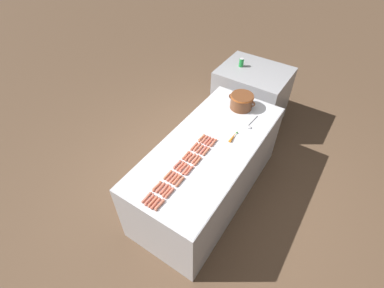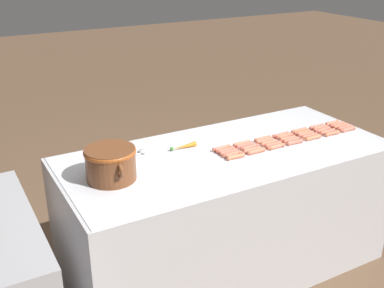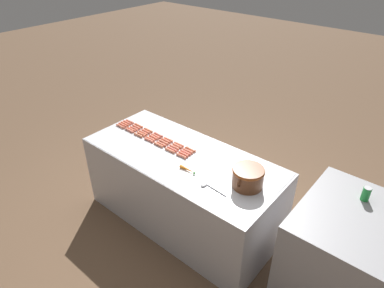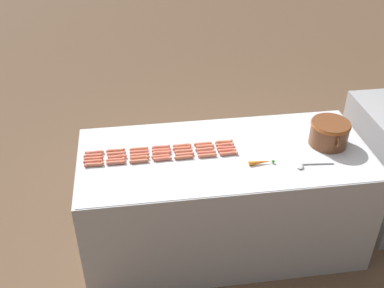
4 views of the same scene
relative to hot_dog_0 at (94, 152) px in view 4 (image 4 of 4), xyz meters
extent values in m
plane|color=brown|center=(0.11, 0.92, -0.88)|extent=(20.00, 20.00, 0.00)
cube|color=#BCBCC1|center=(0.11, 0.92, -0.45)|extent=(0.93, 2.08, 0.86)
cube|color=silver|center=(0.11, 0.92, -0.02)|extent=(0.91, 2.04, 0.00)
cylinder|color=#CE6D55|center=(0.00, 0.00, 0.00)|extent=(0.03, 0.11, 0.03)
sphere|color=#CE6D55|center=(0.00, -0.05, 0.00)|extent=(0.03, 0.03, 0.03)
sphere|color=#CE6D55|center=(0.00, 0.05, 0.00)|extent=(0.03, 0.03, 0.03)
cylinder|color=#D06B4C|center=(0.00, 0.15, 0.00)|extent=(0.03, 0.11, 0.03)
sphere|color=#D06B4C|center=(0.00, 0.09, 0.00)|extent=(0.03, 0.03, 0.03)
sphere|color=#D06B4C|center=(0.00, 0.20, 0.00)|extent=(0.03, 0.03, 0.03)
cylinder|color=#CE714E|center=(0.00, 0.31, 0.00)|extent=(0.03, 0.11, 0.03)
sphere|color=#CE714E|center=(0.00, 0.26, 0.00)|extent=(0.03, 0.03, 0.03)
sphere|color=#CE714E|center=(0.00, 0.37, 0.00)|extent=(0.03, 0.03, 0.03)
cylinder|color=#C96754|center=(0.00, 0.47, 0.00)|extent=(0.03, 0.11, 0.03)
sphere|color=#C96754|center=(0.00, 0.42, 0.00)|extent=(0.03, 0.03, 0.03)
sphere|color=#C96754|center=(0.00, 0.52, 0.00)|extent=(0.03, 0.03, 0.03)
cylinder|color=#D87153|center=(0.00, 0.62, 0.00)|extent=(0.03, 0.11, 0.03)
sphere|color=#D87153|center=(0.00, 0.57, 0.00)|extent=(0.03, 0.03, 0.03)
sphere|color=#D87153|center=(0.00, 0.68, 0.00)|extent=(0.03, 0.03, 0.03)
cylinder|color=#D36C50|center=(0.00, 0.77, 0.00)|extent=(0.03, 0.11, 0.03)
sphere|color=#D36C50|center=(0.00, 0.72, 0.00)|extent=(0.03, 0.03, 0.03)
sphere|color=#D36C50|center=(0.00, 0.83, 0.00)|extent=(0.03, 0.03, 0.03)
cylinder|color=#D3724F|center=(0.00, 0.93, 0.00)|extent=(0.03, 0.11, 0.03)
sphere|color=#D3724F|center=(0.00, 0.87, 0.00)|extent=(0.03, 0.03, 0.03)
sphere|color=#D3724F|center=(-0.01, 0.98, 0.00)|extent=(0.03, 0.03, 0.03)
cylinder|color=#D06652|center=(0.04, -0.01, 0.00)|extent=(0.03, 0.11, 0.03)
sphere|color=#D06652|center=(0.04, -0.06, 0.00)|extent=(0.03, 0.03, 0.03)
sphere|color=#D06652|center=(0.03, 0.05, 0.00)|extent=(0.03, 0.03, 0.03)
cylinder|color=#D16D55|center=(0.04, 0.15, 0.00)|extent=(0.03, 0.11, 0.03)
sphere|color=#D16D55|center=(0.04, 0.10, 0.00)|extent=(0.03, 0.03, 0.03)
sphere|color=#D16D55|center=(0.04, 0.21, 0.00)|extent=(0.03, 0.03, 0.03)
cylinder|color=#D2664E|center=(0.04, 0.31, 0.00)|extent=(0.03, 0.11, 0.03)
sphere|color=#D2664E|center=(0.04, 0.26, 0.00)|extent=(0.03, 0.03, 0.03)
sphere|color=#D2664E|center=(0.04, 0.37, 0.00)|extent=(0.03, 0.03, 0.03)
cylinder|color=#D36950|center=(0.04, 0.47, 0.00)|extent=(0.03, 0.11, 0.03)
sphere|color=#D36950|center=(0.04, 0.41, 0.00)|extent=(0.03, 0.03, 0.03)
sphere|color=#D36950|center=(0.04, 0.52, 0.00)|extent=(0.03, 0.03, 0.03)
cylinder|color=#CE664C|center=(0.04, 0.62, 0.00)|extent=(0.03, 0.11, 0.03)
sphere|color=#CE664C|center=(0.04, 0.56, 0.00)|extent=(0.03, 0.03, 0.03)
sphere|color=#CE664C|center=(0.03, 0.67, 0.00)|extent=(0.03, 0.03, 0.03)
cylinder|color=#D36E53|center=(0.04, 0.78, 0.00)|extent=(0.03, 0.11, 0.03)
sphere|color=#D36E53|center=(0.04, 0.73, 0.00)|extent=(0.03, 0.03, 0.03)
sphere|color=#D36E53|center=(0.03, 0.84, 0.00)|extent=(0.03, 0.03, 0.03)
cylinder|color=#CD6C52|center=(0.04, 0.93, 0.00)|extent=(0.03, 0.11, 0.03)
sphere|color=#CD6C52|center=(0.03, 0.87, 0.00)|extent=(0.03, 0.03, 0.03)
sphere|color=#CD6C52|center=(0.04, 0.98, 0.00)|extent=(0.03, 0.03, 0.03)
cylinder|color=#CF694C|center=(0.07, 0.00, 0.00)|extent=(0.03, 0.11, 0.03)
sphere|color=#CF694C|center=(0.07, -0.06, 0.00)|extent=(0.03, 0.03, 0.03)
sphere|color=#CF694C|center=(0.07, 0.05, 0.00)|extent=(0.03, 0.03, 0.03)
cylinder|color=#D36B54|center=(0.08, 0.16, 0.00)|extent=(0.03, 0.11, 0.03)
sphere|color=#D36B54|center=(0.07, 0.10, 0.00)|extent=(0.03, 0.03, 0.03)
sphere|color=#D36B54|center=(0.08, 0.21, 0.00)|extent=(0.03, 0.03, 0.03)
cylinder|color=#CF6C52|center=(0.08, 0.31, 0.00)|extent=(0.03, 0.11, 0.03)
sphere|color=#CF6C52|center=(0.08, 0.26, 0.00)|extent=(0.03, 0.03, 0.03)
sphere|color=#CF6C52|center=(0.08, 0.37, 0.00)|extent=(0.03, 0.03, 0.03)
cylinder|color=#D76A52|center=(0.07, 0.47, 0.00)|extent=(0.03, 0.11, 0.03)
sphere|color=#D76A52|center=(0.07, 0.42, 0.00)|extent=(0.03, 0.03, 0.03)
sphere|color=#D76A52|center=(0.07, 0.52, 0.00)|extent=(0.03, 0.03, 0.03)
cylinder|color=#C96D52|center=(0.07, 0.62, 0.00)|extent=(0.03, 0.11, 0.03)
sphere|color=#C96D52|center=(0.08, 0.57, 0.00)|extent=(0.03, 0.03, 0.03)
sphere|color=#C96D52|center=(0.07, 0.68, 0.00)|extent=(0.03, 0.03, 0.03)
cylinder|color=#CB6E55|center=(0.07, 0.77, 0.00)|extent=(0.03, 0.11, 0.03)
sphere|color=#CB6E55|center=(0.07, 0.72, 0.00)|extent=(0.03, 0.03, 0.03)
sphere|color=#CB6E55|center=(0.08, 0.83, 0.00)|extent=(0.03, 0.03, 0.03)
cylinder|color=#D36351|center=(0.07, 0.93, 0.00)|extent=(0.03, 0.11, 0.03)
sphere|color=#D36351|center=(0.07, 0.87, 0.00)|extent=(0.03, 0.03, 0.03)
sphere|color=#D36351|center=(0.07, 0.98, 0.00)|extent=(0.03, 0.03, 0.03)
cylinder|color=#D1664D|center=(0.11, -0.01, 0.00)|extent=(0.03, 0.11, 0.03)
sphere|color=#D1664D|center=(0.11, -0.06, 0.00)|extent=(0.03, 0.03, 0.03)
sphere|color=#D1664D|center=(0.11, 0.05, 0.00)|extent=(0.03, 0.03, 0.03)
cylinder|color=#D0684D|center=(0.11, 0.15, 0.00)|extent=(0.03, 0.11, 0.03)
sphere|color=#D0684D|center=(0.11, 0.09, 0.00)|extent=(0.03, 0.03, 0.03)
sphere|color=#D0684D|center=(0.11, 0.20, 0.00)|extent=(0.03, 0.03, 0.03)
cylinder|color=#CC6A4C|center=(0.11, 0.31, 0.00)|extent=(0.03, 0.11, 0.03)
sphere|color=#CC6A4C|center=(0.11, 0.26, 0.00)|extent=(0.03, 0.03, 0.03)
sphere|color=#CC6A4C|center=(0.11, 0.37, 0.00)|extent=(0.03, 0.03, 0.03)
cylinder|color=#D06B50|center=(0.11, 0.46, 0.00)|extent=(0.03, 0.11, 0.03)
sphere|color=#D06B50|center=(0.11, 0.41, 0.00)|extent=(0.03, 0.03, 0.03)
sphere|color=#D06B50|center=(0.11, 0.51, 0.00)|extent=(0.03, 0.03, 0.03)
cylinder|color=#CF6E55|center=(0.11, 0.63, 0.00)|extent=(0.03, 0.11, 0.03)
sphere|color=#CF6E55|center=(0.11, 0.57, 0.00)|extent=(0.03, 0.03, 0.03)
sphere|color=#CF6E55|center=(0.11, 0.68, 0.00)|extent=(0.03, 0.03, 0.03)
cylinder|color=#CE6453|center=(0.11, 0.78, 0.00)|extent=(0.03, 0.11, 0.03)
sphere|color=#CE6453|center=(0.11, 0.73, 0.00)|extent=(0.03, 0.03, 0.03)
sphere|color=#CE6453|center=(0.11, 0.84, 0.00)|extent=(0.03, 0.03, 0.03)
cylinder|color=#D6654F|center=(0.11, 0.93, 0.00)|extent=(0.03, 0.11, 0.03)
sphere|color=#D6654F|center=(0.11, 0.88, 0.00)|extent=(0.03, 0.03, 0.03)
sphere|color=#D6654F|center=(0.11, 0.98, 0.00)|extent=(0.03, 0.03, 0.03)
cylinder|color=#CE6F54|center=(0.14, 0.00, 0.00)|extent=(0.03, 0.11, 0.03)
sphere|color=#CE6F54|center=(0.15, -0.05, 0.00)|extent=(0.03, 0.03, 0.03)
sphere|color=#CE6F54|center=(0.14, 0.06, 0.00)|extent=(0.03, 0.03, 0.03)
cylinder|color=#CB6B55|center=(0.14, 0.15, 0.00)|extent=(0.03, 0.11, 0.03)
sphere|color=#CB6B55|center=(0.14, 0.10, 0.00)|extent=(0.03, 0.03, 0.03)
sphere|color=#CB6B55|center=(0.14, 0.21, 0.00)|extent=(0.03, 0.03, 0.03)
cylinder|color=#CB7151|center=(0.15, 0.31, 0.00)|extent=(0.03, 0.11, 0.03)
sphere|color=#CB7151|center=(0.15, 0.25, 0.00)|extent=(0.03, 0.03, 0.03)
sphere|color=#CB7151|center=(0.15, 0.36, 0.00)|extent=(0.03, 0.03, 0.03)
cylinder|color=#D86953|center=(0.14, 0.47, 0.00)|extent=(0.03, 0.11, 0.03)
sphere|color=#D86953|center=(0.14, 0.41, 0.00)|extent=(0.03, 0.03, 0.03)
sphere|color=#D86953|center=(0.15, 0.52, 0.00)|extent=(0.03, 0.03, 0.03)
cylinder|color=#CC6B4C|center=(0.15, 0.62, 0.00)|extent=(0.03, 0.11, 0.03)
sphere|color=#CC6B4C|center=(0.15, 0.56, 0.00)|extent=(0.03, 0.03, 0.03)
sphere|color=#CC6B4C|center=(0.15, 0.67, 0.00)|extent=(0.03, 0.03, 0.03)
cylinder|color=#D47252|center=(0.15, 0.78, 0.00)|extent=(0.03, 0.11, 0.03)
sphere|color=#D47252|center=(0.15, 0.73, 0.00)|extent=(0.03, 0.03, 0.03)
sphere|color=#D47252|center=(0.15, 0.84, 0.00)|extent=(0.03, 0.03, 0.03)
cylinder|color=#D06C51|center=(0.15, 0.93, 0.00)|extent=(0.03, 0.11, 0.03)
sphere|color=#D06C51|center=(0.14, 0.88, 0.00)|extent=(0.03, 0.03, 0.03)
sphere|color=#D06C51|center=(0.15, 0.99, 0.00)|extent=(0.03, 0.03, 0.03)
cylinder|color=brown|center=(0.11, 1.67, 0.08)|extent=(0.27, 0.27, 0.18)
torus|color=#9E4A1B|center=(0.11, 1.67, 0.15)|extent=(0.28, 0.28, 0.03)
torus|color=brown|center=(-0.03, 1.67, 0.10)|extent=(0.08, 0.02, 0.08)
torus|color=brown|center=(0.24, 1.67, 0.10)|extent=(0.08, 0.02, 0.08)
cylinder|color=#B7B7BC|center=(0.34, 1.51, -0.01)|extent=(0.03, 0.22, 0.01)
ellipsoid|color=#B7B7BC|center=(0.35, 1.38, 0.00)|extent=(0.07, 0.06, 0.02)
cone|color=orange|center=(0.28, 1.13, 0.00)|extent=(0.04, 0.17, 0.03)
sphere|color=#387F2D|center=(0.28, 1.22, 0.00)|extent=(0.02, 0.02, 0.02)
camera|label=1|loc=(1.13, -0.97, 2.09)|focal=26.02mm
camera|label=2|loc=(-2.13, 2.41, 1.18)|focal=44.29mm
camera|label=3|loc=(2.19, 2.79, 1.89)|focal=31.50mm
camera|label=4|loc=(2.74, 0.31, 1.90)|focal=43.60mm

